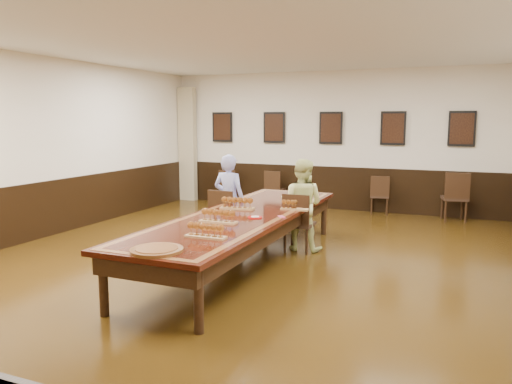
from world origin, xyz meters
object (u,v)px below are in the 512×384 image
at_px(conference_table, 243,223).
at_px(carved_platter, 157,250).
at_px(spare_chair_c, 379,195).
at_px(person_woman, 301,205).
at_px(chair_woman, 299,222).
at_px(person_man, 229,200).
at_px(spare_chair_b, 275,189).
at_px(spare_chair_d, 454,197).
at_px(spare_chair_a, 229,187).
at_px(chair_man, 226,218).

relative_size(conference_table, carved_platter, 8.07).
xyz_separation_m(spare_chair_c, person_woman, (-0.66, -3.63, 0.30)).
bearing_deg(chair_woman, person_man, 1.98).
bearing_deg(spare_chair_c, carved_platter, 71.05).
bearing_deg(spare_chair_b, spare_chair_d, 179.24).
relative_size(spare_chair_a, person_man, 0.56).
bearing_deg(conference_table, spare_chair_c, 76.08).
distance_m(person_woman, conference_table, 1.26).
distance_m(chair_man, chair_woman, 1.23).
height_order(chair_woman, spare_chair_a, chair_woman).
xyz_separation_m(chair_woman, spare_chair_b, (-1.81, 3.69, -0.03)).
distance_m(spare_chair_b, carved_platter, 7.10).
xyz_separation_m(chair_woman, spare_chair_d, (2.22, 3.52, 0.04)).
xyz_separation_m(chair_man, conference_table, (0.70, -0.90, 0.13)).
distance_m(person_woman, carved_platter, 3.41).
bearing_deg(spare_chair_a, chair_woman, 116.97).
bearing_deg(spare_chair_b, spare_chair_c, -177.26).
distance_m(chair_man, conference_table, 1.15).
bearing_deg(person_woman, carved_platter, 82.05).
bearing_deg(carved_platter, chair_man, 103.50).
relative_size(chair_man, conference_table, 0.19).
bearing_deg(person_woman, chair_man, 11.27).
xyz_separation_m(chair_man, carved_platter, (0.75, -3.13, 0.29)).
distance_m(chair_woman, person_woman, 0.28).
xyz_separation_m(spare_chair_b, conference_table, (1.28, -4.73, 0.17)).
xyz_separation_m(spare_chair_c, spare_chair_d, (1.56, -0.22, 0.08)).
bearing_deg(chair_man, person_man, -90.00).
relative_size(chair_woman, conference_table, 0.19).
xyz_separation_m(spare_chair_b, person_man, (0.59, -3.73, 0.32)).
distance_m(spare_chair_c, person_man, 4.23).
bearing_deg(carved_platter, spare_chair_b, 100.85).
bearing_deg(spare_chair_c, conference_table, 66.31).
height_order(conference_table, carved_platter, carved_platter).
relative_size(spare_chair_c, person_man, 0.57).
xyz_separation_m(spare_chair_a, spare_chair_b, (1.22, 0.06, 0.01)).
bearing_deg(spare_chair_c, spare_chair_d, 162.24).
xyz_separation_m(chair_woman, spare_chair_a, (-3.03, 3.63, -0.04)).
bearing_deg(spare_chair_b, spare_chair_a, 4.44).
height_order(spare_chair_c, person_woman, person_woman).
relative_size(chair_man, spare_chair_a, 1.11).
distance_m(spare_chair_a, spare_chair_b, 1.22).
xyz_separation_m(chair_man, spare_chair_a, (-1.80, 3.78, -0.05)).
bearing_deg(chair_man, spare_chair_a, -61.90).
xyz_separation_m(chair_man, person_woman, (1.22, 0.24, 0.26)).
relative_size(spare_chair_a, spare_chair_b, 0.98).
xyz_separation_m(person_woman, carved_platter, (-0.47, -3.37, 0.03)).
bearing_deg(carved_platter, spare_chair_c, 80.82).
bearing_deg(spare_chair_d, chair_woman, 45.26).
xyz_separation_m(spare_chair_b, person_woman, (1.81, -3.59, 0.30)).
bearing_deg(chair_woman, person_woman, -90.00).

